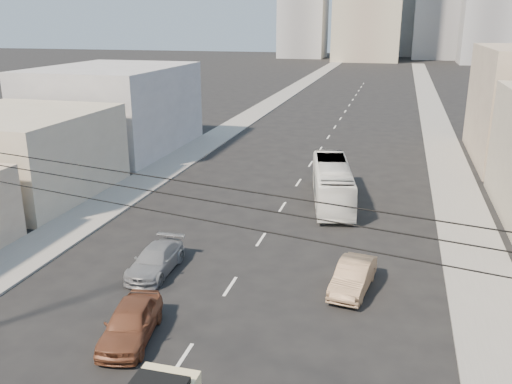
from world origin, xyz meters
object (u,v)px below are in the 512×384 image
at_px(sedan_brown, 131,322).
at_px(sedan_grey, 156,260).
at_px(city_bus, 332,183).
at_px(sedan_tan, 353,276).

xyz_separation_m(sedan_brown, sedan_grey, (-1.62, 5.81, -0.10)).
relative_size(city_bus, sedan_tan, 2.41).
xyz_separation_m(sedan_tan, sedan_grey, (-9.79, -0.61, -0.04)).
bearing_deg(city_bus, sedan_brown, -116.92).
height_order(city_bus, sedan_grey, city_bus).
height_order(sedan_brown, sedan_grey, sedan_brown).
xyz_separation_m(city_bus, sedan_brown, (-5.59, -19.17, -0.66)).
bearing_deg(sedan_grey, sedan_tan, 2.18).
distance_m(city_bus, sedan_brown, 19.98).
height_order(sedan_brown, sedan_tan, sedan_brown).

